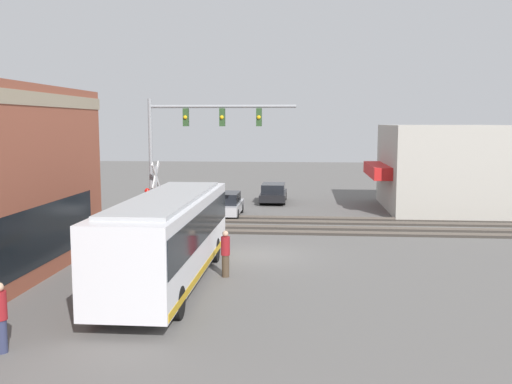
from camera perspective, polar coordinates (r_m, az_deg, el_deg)
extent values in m
plane|color=#605E5B|center=(25.13, 0.09, -6.37)|extent=(120.00, 120.00, 0.00)
cube|color=black|center=(20.12, -23.84, -5.37)|extent=(14.60, 0.12, 2.20)
cube|color=#B2ADA3|center=(40.09, 18.25, 2.35)|extent=(9.39, 7.61, 5.63)
cube|color=red|center=(39.33, 12.05, 2.15)|extent=(6.58, 1.20, 0.80)
cube|color=silver|center=(20.76, -8.73, -4.33)|extent=(11.05, 2.55, 2.66)
cube|color=black|center=(20.68, -8.76, -3.25)|extent=(10.83, 2.59, 1.12)
cube|color=gold|center=(21.01, -8.68, -7.43)|extent=(10.83, 2.58, 0.24)
cube|color=#A5A8AA|center=(20.53, -8.81, -0.52)|extent=(9.39, 2.17, 0.12)
cylinder|color=black|center=(24.19, -6.82, -5.73)|extent=(1.00, 2.57, 1.00)
cylinder|color=black|center=(17.58, -11.56, -10.69)|extent=(1.00, 2.57, 1.00)
cylinder|color=gray|center=(30.00, -10.45, 2.47)|extent=(0.20, 0.20, 7.01)
cylinder|color=gray|center=(29.15, -3.40, 8.55)|extent=(0.16, 7.48, 0.16)
cube|color=#284723|center=(29.47, -7.02, 7.42)|extent=(0.30, 0.27, 0.90)
sphere|color=yellow|center=(29.31, -7.09, 7.42)|extent=(0.20, 0.20, 0.20)
cube|color=#284723|center=(29.14, -3.39, 7.46)|extent=(0.30, 0.27, 0.90)
sphere|color=yellow|center=(28.98, -3.44, 7.47)|extent=(0.20, 0.20, 0.20)
cube|color=#284723|center=(28.93, 0.30, 7.48)|extent=(0.30, 0.27, 0.90)
sphere|color=yellow|center=(28.77, 0.28, 7.48)|extent=(0.20, 0.20, 0.20)
cylinder|color=gray|center=(29.83, -9.95, -0.84)|extent=(0.14, 0.14, 3.60)
cube|color=white|center=(29.69, -10.00, 1.65)|extent=(1.41, 0.06, 1.41)
cube|color=white|center=(29.69, -10.00, 1.65)|extent=(1.41, 0.06, 1.41)
cylinder|color=#38383A|center=(29.77, -9.97, 0.12)|extent=(0.08, 0.90, 0.08)
sphere|color=red|center=(29.61, -9.15, 0.10)|extent=(0.28, 0.28, 0.28)
sphere|color=red|center=(29.84, -10.83, 0.11)|extent=(0.28, 0.28, 0.28)
cube|color=#332D28|center=(30.98, 1.02, -3.79)|extent=(2.60, 60.00, 0.03)
cube|color=#6B6056|center=(30.26, 0.93, -3.93)|extent=(0.07, 60.00, 0.15)
cube|color=#6B6056|center=(31.67, 1.11, -3.44)|extent=(0.07, 60.00, 0.15)
cube|color=#332D28|center=(34.12, 1.39, -2.79)|extent=(2.60, 60.00, 0.03)
cube|color=#6B6056|center=(33.40, 1.31, -2.90)|extent=(0.07, 60.00, 0.15)
cube|color=#6B6056|center=(34.81, 1.46, -2.50)|extent=(0.07, 60.00, 0.15)
cube|color=#B7B7BC|center=(35.59, -2.99, -1.54)|extent=(4.21, 1.80, 0.57)
cube|color=black|center=(35.30, -3.04, -0.60)|extent=(2.31, 1.62, 0.67)
cylinder|color=black|center=(36.90, -2.71, -1.58)|extent=(0.64, 1.82, 0.64)
cylinder|color=black|center=(34.35, -3.28, -2.22)|extent=(0.64, 1.82, 0.64)
cube|color=black|center=(41.61, 1.76, -0.34)|extent=(4.43, 1.80, 0.51)
cube|color=black|center=(41.32, 1.75, 0.40)|extent=(2.44, 1.62, 0.63)
cylinder|color=black|center=(42.99, 1.86, -0.36)|extent=(0.64, 1.82, 0.64)
cylinder|color=black|center=(40.27, 1.65, -0.86)|extent=(0.64, 1.82, 0.64)
cylinder|color=#2D3351|center=(16.16, -24.09, -13.02)|extent=(0.28, 0.28, 0.87)
cylinder|color=maroon|center=(15.91, -24.24, -10.32)|extent=(0.34, 0.34, 0.72)
cylinder|color=#473828|center=(21.68, -3.06, -7.39)|extent=(0.28, 0.28, 0.84)
cylinder|color=maroon|center=(21.50, -3.08, -5.40)|extent=(0.34, 0.34, 0.70)
sphere|color=tan|center=(21.40, -3.08, -4.18)|extent=(0.23, 0.23, 0.23)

